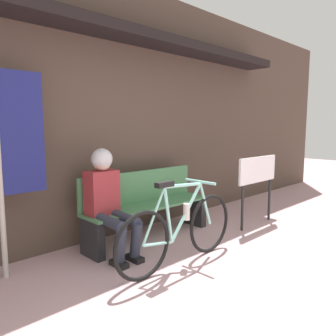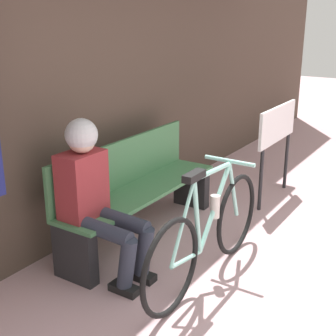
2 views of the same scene
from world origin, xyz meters
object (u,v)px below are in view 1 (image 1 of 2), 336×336
banner_pole (15,148)px  signboard (258,174)px  park_bench_near (147,207)px  bicycle (180,230)px  person_seated (107,195)px

banner_pole → signboard: bearing=-14.5°
signboard → banner_pole: bearing=165.5°
park_bench_near → banner_pole: size_ratio=0.92×
park_bench_near → bicycle: bearing=-109.3°
bicycle → person_seated: bearing=117.6°
bicycle → person_seated: person_seated is taller
person_seated → signboard: size_ratio=1.20×
bicycle → banner_pole: 1.76m
park_bench_near → person_seated: bearing=-169.4°
person_seated → bicycle: bearing=-62.4°
person_seated → banner_pole: size_ratio=0.61×
banner_pole → person_seated: bearing=-14.5°
bicycle → person_seated: 0.87m
person_seated → park_bench_near: bearing=10.6°
person_seated → signboard: 2.21m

